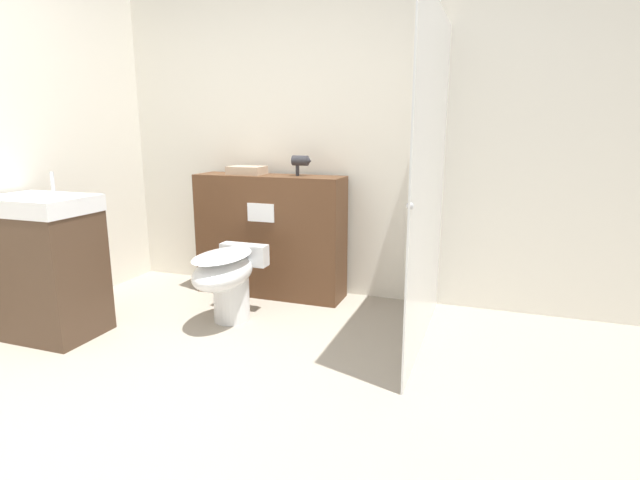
{
  "coord_description": "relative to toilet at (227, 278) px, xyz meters",
  "views": [
    {
      "loc": [
        1.35,
        -1.67,
        1.32
      ],
      "look_at": [
        0.32,
        1.23,
        0.63
      ],
      "focal_mm": 28.0,
      "sensor_mm": 36.0,
      "label": 1
    }
  ],
  "objects": [
    {
      "name": "partition_panel",
      "position": [
        0.02,
        0.66,
        0.16
      ],
      "size": [
        1.19,
        0.32,
        0.96
      ],
      "color": "#51331E",
      "rests_on": "ground_plane"
    },
    {
      "name": "hair_drier",
      "position": [
        0.28,
        0.69,
        0.75
      ],
      "size": [
        0.15,
        0.08,
        0.15
      ],
      "color": "#2D2D33",
      "rests_on": "partition_panel"
    },
    {
      "name": "sink_vanity",
      "position": [
        -0.98,
        -0.56,
        0.13
      ],
      "size": [
        0.63,
        0.45,
        1.05
      ],
      "color": "#473323",
      "rests_on": "ground_plane"
    },
    {
      "name": "wall_back",
      "position": [
        0.34,
        0.9,
        0.93
      ],
      "size": [
        8.0,
        0.06,
        2.5
      ],
      "color": "silver",
      "rests_on": "ground_plane"
    },
    {
      "name": "toilet",
      "position": [
        0.0,
        0.0,
        0.0
      ],
      "size": [
        0.35,
        0.64,
        0.5
      ],
      "color": "white",
      "rests_on": "ground_plane"
    },
    {
      "name": "ground_plane",
      "position": [
        0.34,
        -1.19,
        -0.32
      ],
      "size": [
        12.0,
        12.0,
        0.0
      ],
      "primitive_type": "plane",
      "color": "#9E9384"
    },
    {
      "name": "folded_towel",
      "position": [
        -0.18,
        0.66,
        0.67
      ],
      "size": [
        0.28,
        0.19,
        0.06
      ],
      "color": "tan",
      "rests_on": "partition_panel"
    },
    {
      "name": "shower_glass",
      "position": [
        1.31,
        0.15,
        0.68
      ],
      "size": [
        0.04,
        1.44,
        2.01
      ],
      "color": "silver",
      "rests_on": "ground_plane"
    }
  ]
}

